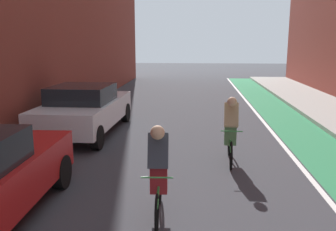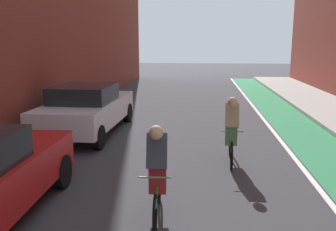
% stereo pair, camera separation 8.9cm
% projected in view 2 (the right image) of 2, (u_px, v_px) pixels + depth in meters
% --- Properties ---
extents(ground_plane, '(80.73, 80.73, 0.00)m').
position_uv_depth(ground_plane, '(188.00, 162.00, 8.73)').
color(ground_plane, '#38383D').
extents(bike_lane_paint, '(1.60, 36.70, 0.00)m').
position_uv_depth(bike_lane_paint, '(314.00, 143.00, 10.37)').
color(bike_lane_paint, '#2D8451').
rests_on(bike_lane_paint, ground).
extents(lane_divider_stripe, '(0.12, 36.70, 0.00)m').
position_uv_depth(lane_divider_stripe, '(282.00, 142.00, 10.45)').
color(lane_divider_stripe, white).
rests_on(lane_divider_stripe, ground).
extents(parked_sedan_white, '(2.10, 4.61, 1.53)m').
position_uv_depth(parked_sedan_white, '(87.00, 108.00, 11.33)').
color(parked_sedan_white, silver).
rests_on(parked_sedan_white, ground).
extents(cyclist_trailing, '(0.48, 1.66, 1.59)m').
position_uv_depth(cyclist_trailing, '(157.00, 170.00, 5.84)').
color(cyclist_trailing, black).
rests_on(cyclist_trailing, ground).
extents(cyclist_far, '(0.48, 1.70, 1.60)m').
position_uv_depth(cyclist_far, '(231.00, 128.00, 8.54)').
color(cyclist_far, black).
rests_on(cyclist_far, ground).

